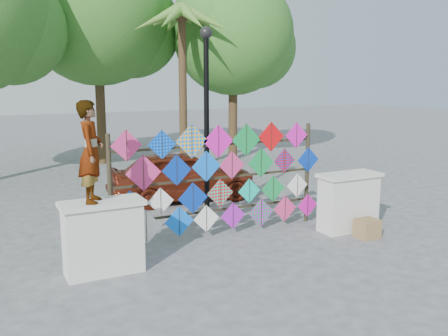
% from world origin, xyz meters
% --- Properties ---
extents(ground, '(80.00, 80.00, 0.00)m').
position_xyz_m(ground, '(0.00, 0.00, 0.00)').
color(ground, gray).
rests_on(ground, ground).
extents(parapet_left, '(1.40, 0.65, 1.28)m').
position_xyz_m(parapet_left, '(-2.70, -0.20, 0.65)').
color(parapet_left, silver).
rests_on(parapet_left, ground).
extents(parapet_right, '(1.40, 0.65, 1.28)m').
position_xyz_m(parapet_right, '(2.70, -0.20, 0.65)').
color(parapet_right, silver).
rests_on(parapet_right, ground).
extents(kite_rack, '(4.88, 0.24, 2.42)m').
position_xyz_m(kite_rack, '(0.04, 0.73, 1.24)').
color(kite_rack, '#2B2518').
rests_on(kite_rack, ground).
extents(tree_mid, '(6.30, 5.60, 8.61)m').
position_xyz_m(tree_mid, '(0.11, 11.03, 5.77)').
color(tree_mid, '#4C3520').
rests_on(tree_mid, ground).
extents(tree_east, '(5.40, 4.80, 7.42)m').
position_xyz_m(tree_east, '(5.09, 9.53, 4.99)').
color(tree_east, '#4C3520').
rests_on(tree_east, ground).
extents(palm_tree, '(3.62, 3.62, 5.83)m').
position_xyz_m(palm_tree, '(2.20, 8.00, 4.95)').
color(palm_tree, '#4C3520').
rests_on(palm_tree, ground).
extents(vendor_woman, '(0.60, 0.72, 1.70)m').
position_xyz_m(vendor_woman, '(-2.84, -0.20, 2.13)').
color(vendor_woman, '#99999E').
rests_on(vendor_woman, parapet_left).
extents(sedan, '(4.17, 2.01, 1.37)m').
position_xyz_m(sedan, '(0.51, 4.03, 0.69)').
color(sedan, maroon).
rests_on(sedan, ground).
extents(lamppost, '(0.28, 0.28, 4.46)m').
position_xyz_m(lamppost, '(0.30, 2.00, 2.69)').
color(lamppost, black).
rests_on(lamppost, ground).
extents(cardboard_box_near, '(0.45, 0.40, 0.40)m').
position_xyz_m(cardboard_box_near, '(2.70, -0.81, 0.20)').
color(cardboard_box_near, olive).
rests_on(cardboard_box_near, ground).
extents(cardboard_box_far, '(0.38, 0.35, 0.32)m').
position_xyz_m(cardboard_box_far, '(2.84, -0.64, 0.16)').
color(cardboard_box_far, olive).
rests_on(cardboard_box_far, ground).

